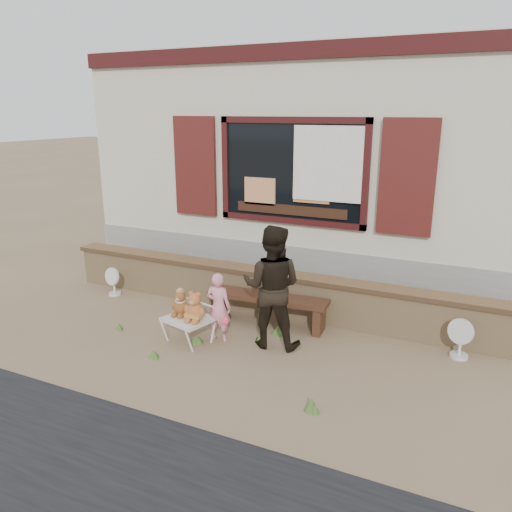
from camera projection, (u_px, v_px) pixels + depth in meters
The scene contains 12 objects.
ground at pixel (238, 337), 6.86m from camera, with size 80.00×80.00×0.00m, color brown.
shopfront at pixel (336, 161), 10.20m from camera, with size 8.04×5.13×4.00m.
brick_wall at pixel (267, 291), 7.63m from camera, with size 7.10×0.36×0.67m.
bench at pixel (267, 303), 7.17m from camera, with size 1.78×0.48×0.45m.
folding_chair at pixel (189, 320), 6.62m from camera, with size 0.68×0.64×0.35m.
teddy_bear_left at pixel (181, 302), 6.65m from camera, with size 0.27×0.23×0.37m, color brown, non-canonical shape.
teddy_bear_right at pixel (195, 306), 6.47m from camera, with size 0.30×0.26×0.41m, color #98532A, non-canonical shape.
child at pixel (219, 307), 6.63m from camera, with size 0.35×0.23×0.96m, color pink.
adult at pixel (272, 287), 6.42m from camera, with size 0.79×0.62×1.62m, color black.
fan_left at pixel (114, 281), 8.35m from camera, with size 0.31×0.20×0.49m.
fan_right at pixel (461, 338), 6.22m from camera, with size 0.34×0.23×0.53m.
grass_tufts at pixel (239, 349), 6.36m from camera, with size 3.26×1.72×0.16m.
Camera 1 is at (2.88, -5.57, 3.00)m, focal length 35.00 mm.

